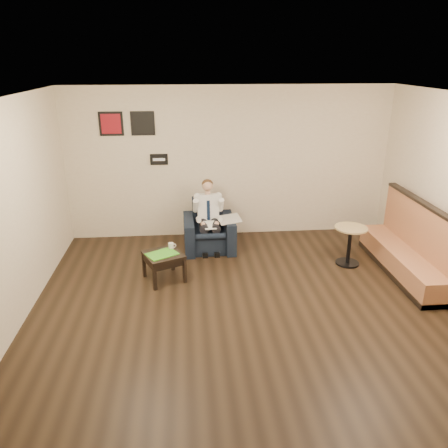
{
  "coord_description": "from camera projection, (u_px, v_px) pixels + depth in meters",
  "views": [
    {
      "loc": [
        -0.82,
        -4.94,
        3.25
      ],
      "look_at": [
        -0.27,
        1.2,
        0.88
      ],
      "focal_mm": 35.0,
      "sensor_mm": 36.0,
      "label": 1
    }
  ],
  "objects": [
    {
      "name": "wall_left",
      "position": [
        0.0,
        227.0,
        5.07
      ],
      "size": [
        0.02,
        6.0,
        2.8
      ],
      "primitive_type": "cube",
      "color": "beige",
      "rests_on": "ground"
    },
    {
      "name": "art_print_left",
      "position": [
        111.0,
        124.0,
        7.65
      ],
      "size": [
        0.42,
        0.03,
        0.42
      ],
      "primitive_type": "cube",
      "color": "maroon",
      "rests_on": "wall_back"
    },
    {
      "name": "lap_papers",
      "position": [
        210.0,
        225.0,
        7.55
      ],
      "size": [
        0.22,
        0.3,
        0.01
      ],
      "primitive_type": "cube",
      "rotation": [
        0.0,
        0.0,
        0.09
      ],
      "color": "white",
      "rests_on": "seated_man"
    },
    {
      "name": "wall_back",
      "position": [
        230.0,
        163.0,
        8.11
      ],
      "size": [
        6.0,
        0.02,
        2.8
      ],
      "primitive_type": "cube",
      "color": "beige",
      "rests_on": "ground"
    },
    {
      "name": "side_table",
      "position": [
        164.0,
        267.0,
        6.74
      ],
      "size": [
        0.71,
        0.71,
        0.44
      ],
      "primitive_type": "cube",
      "rotation": [
        0.0,
        0.0,
        0.41
      ],
      "color": "black",
      "rests_on": "ground"
    },
    {
      "name": "seated_man",
      "position": [
        209.0,
        220.0,
        7.61
      ],
      "size": [
        0.58,
        0.85,
        1.17
      ],
      "primitive_type": null,
      "rotation": [
        0.0,
        0.0,
        0.02
      ],
      "color": "silver",
      "rests_on": "armchair"
    },
    {
      "name": "newspaper",
      "position": [
        230.0,
        219.0,
        7.67
      ],
      "size": [
        0.41,
        0.49,
        0.01
      ],
      "primitive_type": "cube",
      "rotation": [
        0.0,
        0.0,
        0.08
      ],
      "color": "silver",
      "rests_on": "armchair"
    },
    {
      "name": "smartphone",
      "position": [
        163.0,
        249.0,
        6.81
      ],
      "size": [
        0.15,
        0.1,
        0.01
      ],
      "primitive_type": "cube",
      "rotation": [
        0.0,
        0.0,
        0.24
      ],
      "color": "black",
      "rests_on": "side_table"
    },
    {
      "name": "cafe_table",
      "position": [
        349.0,
        246.0,
        7.21
      ],
      "size": [
        0.61,
        0.61,
        0.66
      ],
      "primitive_type": "cylinder",
      "rotation": [
        0.0,
        0.0,
        -0.17
      ],
      "color": "tan",
      "rests_on": "ground"
    },
    {
      "name": "art_print_right",
      "position": [
        143.0,
        123.0,
        7.7
      ],
      "size": [
        0.42,
        0.03,
        0.42
      ],
      "primitive_type": "cube",
      "color": "black",
      "rests_on": "wall_back"
    },
    {
      "name": "banquette",
      "position": [
        406.0,
        239.0,
        6.83
      ],
      "size": [
        0.54,
        2.26,
        1.15
      ],
      "primitive_type": "cube",
      "color": "#A3633F",
      "rests_on": "ground"
    },
    {
      "name": "armchair",
      "position": [
        209.0,
        226.0,
        7.77
      ],
      "size": [
        0.91,
        0.91,
        0.86
      ],
      "primitive_type": "cube",
      "rotation": [
        0.0,
        0.0,
        0.02
      ],
      "color": "black",
      "rests_on": "ground"
    },
    {
      "name": "wall_front",
      "position": [
        335.0,
        398.0,
        2.53
      ],
      "size": [
        6.0,
        0.02,
        2.8
      ],
      "primitive_type": "cube",
      "color": "beige",
      "rests_on": "ground"
    },
    {
      "name": "ground",
      "position": [
        252.0,
        317.0,
        5.82
      ],
      "size": [
        6.0,
        6.0,
        0.0
      ],
      "primitive_type": "plane",
      "color": "black",
      "rests_on": "ground"
    },
    {
      "name": "ceiling",
      "position": [
        258.0,
        100.0,
        4.82
      ],
      "size": [
        6.0,
        6.0,
        0.02
      ],
      "primitive_type": "cube",
      "color": "white",
      "rests_on": "wall_back"
    },
    {
      "name": "coffee_mug",
      "position": [
        171.0,
        246.0,
        6.82
      ],
      "size": [
        0.11,
        0.11,
        0.09
      ],
      "primitive_type": "cylinder",
      "rotation": [
        0.0,
        0.0,
        0.41
      ],
      "color": "white",
      "rests_on": "side_table"
    },
    {
      "name": "green_folder",
      "position": [
        162.0,
        254.0,
        6.62
      ],
      "size": [
        0.54,
        0.5,
        0.01
      ],
      "primitive_type": "cube",
      "rotation": [
        0.0,
        0.0,
        0.55
      ],
      "color": "green",
      "rests_on": "side_table"
    },
    {
      "name": "seating_sign",
      "position": [
        159.0,
        159.0,
        7.95
      ],
      "size": [
        0.32,
        0.02,
        0.2
      ],
      "primitive_type": "cube",
      "color": "black",
      "rests_on": "wall_back"
    }
  ]
}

